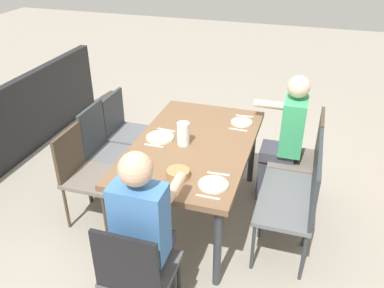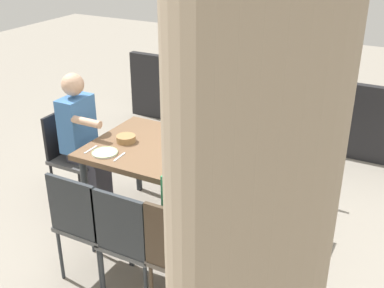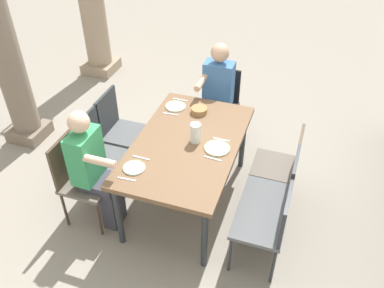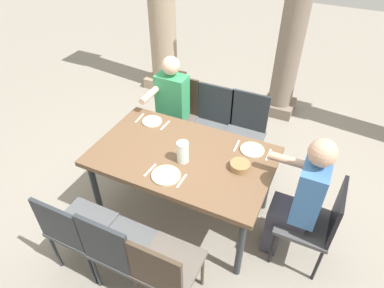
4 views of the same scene
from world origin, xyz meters
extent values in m
plane|color=gray|center=(0.00, 0.00, 0.00)|extent=(16.00, 16.00, 0.00)
cube|color=brown|center=(0.00, 0.00, 0.75)|extent=(1.61, 0.98, 0.05)
cylinder|color=#2D3338|center=(-0.73, 0.41, 0.37)|extent=(0.06, 0.06, 0.73)
cylinder|color=#2D3338|center=(0.73, 0.41, 0.37)|extent=(0.06, 0.06, 0.73)
cylinder|color=#2D3338|center=(-0.73, -0.41, 0.37)|extent=(0.06, 0.06, 0.73)
cylinder|color=#2D3338|center=(0.73, -0.41, 0.37)|extent=(0.06, 0.06, 0.73)
cube|color=#6A6158|center=(-0.52, 0.83, 0.46)|extent=(0.44, 0.44, 0.04)
cube|color=#473828|center=(-0.52, 1.03, 0.70)|extent=(0.42, 0.03, 0.48)
cylinder|color=#473828|center=(-0.71, 0.64, 0.22)|extent=(0.03, 0.03, 0.44)
cylinder|color=#473828|center=(-0.33, 0.64, 0.22)|extent=(0.03, 0.03, 0.44)
cylinder|color=#473828|center=(-0.71, 1.02, 0.22)|extent=(0.03, 0.03, 0.44)
cylinder|color=#473828|center=(-0.33, 1.02, 0.22)|extent=(0.03, 0.03, 0.44)
cube|color=#5B5E61|center=(-0.52, -0.83, 0.47)|extent=(0.44, 0.44, 0.04)
cube|color=#2D3338|center=(-0.52, -1.03, 0.68)|extent=(0.42, 0.03, 0.43)
cylinder|color=#2D3338|center=(-0.33, -0.64, 0.22)|extent=(0.03, 0.03, 0.45)
cylinder|color=#2D3338|center=(-0.71, -0.64, 0.22)|extent=(0.03, 0.03, 0.45)
cylinder|color=#2D3338|center=(-0.33, -1.02, 0.22)|extent=(0.03, 0.03, 0.45)
cylinder|color=#2D3338|center=(-0.71, -1.02, 0.22)|extent=(0.03, 0.03, 0.45)
cube|color=#5B5E61|center=(-0.09, 0.83, 0.44)|extent=(0.44, 0.44, 0.04)
cube|color=#2D3338|center=(-0.09, 1.03, 0.69)|extent=(0.42, 0.03, 0.49)
cylinder|color=#2D3338|center=(-0.28, 0.64, 0.21)|extent=(0.03, 0.03, 0.43)
cylinder|color=#2D3338|center=(0.10, 0.64, 0.21)|extent=(0.03, 0.03, 0.43)
cylinder|color=#2D3338|center=(-0.28, 1.02, 0.21)|extent=(0.03, 0.03, 0.43)
cylinder|color=#2D3338|center=(0.10, 1.02, 0.21)|extent=(0.03, 0.03, 0.43)
cube|color=#5B5E61|center=(-0.09, -0.83, 0.44)|extent=(0.44, 0.44, 0.04)
cube|color=#2D3338|center=(-0.09, -1.03, 0.69)|extent=(0.42, 0.03, 0.49)
cylinder|color=#2D3338|center=(0.10, -0.64, 0.21)|extent=(0.03, 0.03, 0.43)
cylinder|color=#2D3338|center=(-0.28, -0.64, 0.21)|extent=(0.03, 0.03, 0.43)
cylinder|color=#2D3338|center=(0.10, -1.02, 0.21)|extent=(0.03, 0.03, 0.43)
cylinder|color=#2D3338|center=(-0.28, -1.02, 0.21)|extent=(0.03, 0.03, 0.43)
cube|color=#5B5E61|center=(0.31, 0.83, 0.47)|extent=(0.44, 0.44, 0.04)
cube|color=#2D3338|center=(0.31, 1.03, 0.70)|extent=(0.42, 0.03, 0.47)
cylinder|color=#2D3338|center=(0.12, 0.64, 0.22)|extent=(0.03, 0.03, 0.45)
cylinder|color=#2D3338|center=(0.50, 0.64, 0.22)|extent=(0.03, 0.03, 0.45)
cylinder|color=#2D3338|center=(0.12, 1.02, 0.22)|extent=(0.03, 0.03, 0.45)
cylinder|color=#2D3338|center=(0.50, 1.02, 0.22)|extent=(0.03, 0.03, 0.45)
cube|color=#6A6158|center=(0.31, -0.83, 0.45)|extent=(0.44, 0.44, 0.04)
cube|color=#473828|center=(0.31, -1.03, 0.67)|extent=(0.42, 0.03, 0.44)
cylinder|color=#473828|center=(0.50, -0.64, 0.22)|extent=(0.03, 0.03, 0.43)
cylinder|color=#473828|center=(0.12, -0.64, 0.22)|extent=(0.03, 0.03, 0.43)
cylinder|color=#473828|center=(0.50, -1.02, 0.22)|extent=(0.03, 0.03, 0.43)
cylinder|color=#473828|center=(0.12, -1.02, 0.22)|extent=(0.03, 0.03, 0.43)
cube|color=#4F4F50|center=(1.15, 0.00, 0.44)|extent=(0.44, 0.44, 0.04)
cube|color=black|center=(1.35, 0.00, 0.67)|extent=(0.03, 0.42, 0.46)
cylinder|color=black|center=(0.96, 0.19, 0.21)|extent=(0.03, 0.03, 0.42)
cylinder|color=black|center=(0.96, -0.19, 0.21)|extent=(0.03, 0.03, 0.42)
cylinder|color=black|center=(1.34, 0.19, 0.21)|extent=(0.03, 0.03, 0.42)
cylinder|color=black|center=(1.34, -0.19, 0.21)|extent=(0.03, 0.03, 0.42)
cube|color=#3F3F4C|center=(0.91, 0.00, 0.23)|extent=(0.14, 0.24, 0.46)
cube|color=#3F3F4C|center=(1.00, 0.00, 0.51)|extent=(0.32, 0.28, 0.10)
cube|color=#3F72B2|center=(1.11, 0.00, 0.82)|extent=(0.20, 0.34, 0.52)
sphere|color=tan|center=(1.11, 0.00, 1.21)|extent=(0.21, 0.21, 0.21)
cylinder|color=tan|center=(0.87, 0.14, 0.94)|extent=(0.30, 0.07, 0.07)
cube|color=#3F3F4C|center=(-0.52, 0.59, 0.23)|extent=(0.24, 0.14, 0.46)
cube|color=#3F3F4C|center=(-0.52, 0.68, 0.51)|extent=(0.28, 0.32, 0.10)
cube|color=#389E60|center=(-0.52, 0.79, 0.82)|extent=(0.34, 0.20, 0.51)
sphere|color=beige|center=(-0.52, 0.79, 1.19)|extent=(0.20, 0.20, 0.20)
cylinder|color=beige|center=(-0.66, 0.55, 0.93)|extent=(0.07, 0.30, 0.07)
cube|color=gray|center=(0.42, 2.29, 0.08)|extent=(0.43, 0.43, 0.16)
cube|color=tan|center=(2.31, 2.29, 0.08)|extent=(0.49, 0.49, 0.16)
cylinder|color=white|center=(-0.50, 0.32, 0.79)|extent=(0.20, 0.20, 0.01)
torus|color=#A9CD91|center=(-0.50, 0.32, 0.79)|extent=(0.20, 0.20, 0.01)
cube|color=silver|center=(-0.65, 0.32, 0.78)|extent=(0.03, 0.17, 0.01)
cube|color=silver|center=(-0.35, 0.32, 0.78)|extent=(0.02, 0.17, 0.01)
cylinder|color=silver|center=(0.00, -0.30, 0.79)|extent=(0.25, 0.25, 0.01)
torus|color=#A0BE77|center=(0.00, -0.30, 0.79)|extent=(0.25, 0.25, 0.01)
cube|color=silver|center=(-0.15, -0.30, 0.78)|extent=(0.03, 0.17, 0.01)
cube|color=silver|center=(0.15, -0.30, 0.78)|extent=(0.02, 0.17, 0.01)
cylinder|color=white|center=(0.55, 0.32, 0.79)|extent=(0.22, 0.22, 0.01)
torus|color=#A4C786|center=(0.55, 0.32, 0.79)|extent=(0.22, 0.22, 0.01)
cube|color=silver|center=(0.40, 0.32, 0.78)|extent=(0.03, 0.17, 0.01)
cube|color=silver|center=(0.70, 0.32, 0.78)|extent=(0.02, 0.17, 0.01)
cylinder|color=white|center=(0.04, -0.07, 0.88)|extent=(0.10, 0.10, 0.20)
cylinder|color=#EFEAC6|center=(0.04, -0.07, 0.85)|extent=(0.10, 0.10, 0.13)
cylinder|color=#9E7547|center=(0.52, 0.05, 0.81)|extent=(0.17, 0.17, 0.06)
camera|label=1|loc=(2.86, 0.88, 2.46)|focal=37.65mm
camera|label=2|loc=(-1.82, 3.22, 2.59)|focal=45.42mm
camera|label=3|loc=(-2.89, -1.03, 3.18)|focal=37.99mm
camera|label=4|loc=(1.05, -2.00, 2.73)|focal=31.19mm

